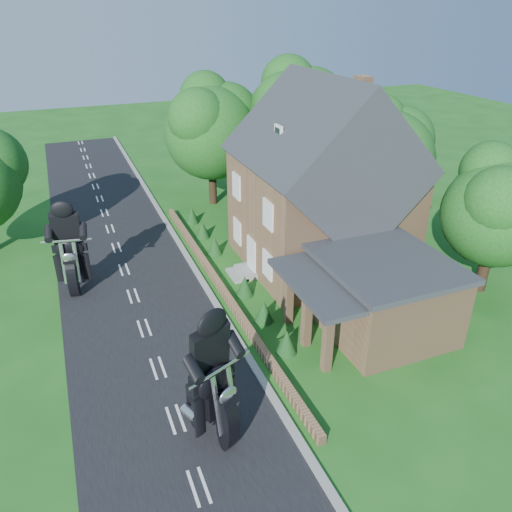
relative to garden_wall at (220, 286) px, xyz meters
name	(u,v)px	position (x,y,z in m)	size (l,w,h in m)	color
ground	(158,368)	(-4.30, -5.00, -0.20)	(120.00, 120.00, 0.00)	#195618
road	(158,368)	(-4.30, -5.00, -0.19)	(7.00, 80.00, 0.02)	black
kerb	(242,346)	(-0.65, -5.00, -0.14)	(0.30, 80.00, 0.12)	gray
garden_wall	(220,286)	(0.00, 0.00, 0.00)	(0.30, 22.00, 0.40)	#99714E
house	(321,189)	(6.19, 1.00, 4.14)	(9.54, 8.64, 10.24)	#99714E
annex	(379,294)	(5.57, -5.80, 1.57)	(7.05, 5.94, 3.44)	#99714E
tree_annex_side	(503,203)	(12.83, -4.90, 4.49)	(5.64, 5.20, 7.48)	black
tree_house_right	(390,150)	(12.35, 3.62, 4.99)	(6.51, 6.00, 8.40)	black
tree_behind_house	(300,113)	(9.88, 11.14, 6.03)	(7.81, 7.20, 10.08)	black
tree_behind_left	(216,124)	(3.86, 12.13, 5.53)	(6.94, 6.40, 9.16)	black
shrub_a	(287,342)	(1.00, -6.00, 0.35)	(0.90, 0.90, 1.10)	#113714
shrub_b	(264,311)	(1.00, -3.50, 0.35)	(0.90, 0.90, 1.10)	#113714
shrub_c	(245,286)	(1.00, -1.00, 0.35)	(0.90, 0.90, 1.10)	#113714
shrub_d	(215,245)	(1.00, 4.00, 0.35)	(0.90, 0.90, 1.10)	#113714
shrub_e	(203,229)	(1.00, 6.50, 0.35)	(0.90, 0.90, 1.10)	#113714
shrub_f	(192,215)	(1.00, 9.00, 0.35)	(0.90, 0.90, 1.10)	#113714
motorcycle_lead	(213,419)	(-3.24, -9.22, 0.58)	(0.43, 1.68, 1.56)	black
motorcycle_follow	(75,277)	(-6.86, 2.73, 0.54)	(0.40, 1.59, 1.48)	black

